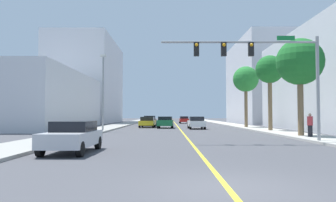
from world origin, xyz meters
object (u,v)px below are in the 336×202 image
at_px(palm_far, 244,80).
at_px(car_black, 148,121).
at_px(car_silver, 71,136).
at_px(street_lamp, 102,88).
at_px(traffic_signal_mast, 263,62).
at_px(car_red, 182,120).
at_px(car_green, 164,122).
at_px(palm_near, 298,63).
at_px(car_white, 195,123).
at_px(car_yellow, 146,122).
at_px(pedestrian, 308,125).
at_px(palm_mid, 268,71).

xyz_separation_m(palm_far, car_black, (-12.55, 8.01, -5.32)).
bearing_deg(car_silver, street_lamp, -81.77).
xyz_separation_m(street_lamp, car_silver, (2.14, -17.57, -3.60)).
distance_m(traffic_signal_mast, car_black, 30.74).
distance_m(car_black, car_red, 14.63).
distance_m(street_lamp, car_black, 17.44).
bearing_deg(car_green, palm_far, 1.05).
bearing_deg(palm_near, car_white, 114.67).
bearing_deg(car_white, palm_near, -66.07).
relative_size(palm_near, car_black, 1.64).
distance_m(car_green, car_yellow, 2.94).
bearing_deg(car_yellow, car_green, -34.07).
bearing_deg(palm_near, car_green, 121.52).
xyz_separation_m(car_red, pedestrian, (7.00, -39.41, 0.25)).
xyz_separation_m(car_white, car_yellow, (-6.08, 4.19, -0.04)).
xyz_separation_m(palm_mid, car_red, (-7.22, 29.73, -5.42)).
distance_m(palm_near, pedestrian, 4.88).
bearing_deg(palm_near, street_lamp, 154.36).
height_order(street_lamp, car_white, street_lamp).
distance_m(palm_mid, car_red, 31.07).
height_order(traffic_signal_mast, car_white, traffic_signal_mast).
distance_m(palm_mid, car_white, 10.66).
height_order(street_lamp, car_green, street_lamp).
xyz_separation_m(traffic_signal_mast, pedestrian, (4.11, 3.23, -3.99)).
xyz_separation_m(street_lamp, car_black, (3.74, 16.66, -3.57)).
xyz_separation_m(palm_far, car_green, (-10.16, 0.28, -5.34)).
xyz_separation_m(street_lamp, palm_mid, (16.74, 0.38, 1.80)).
bearing_deg(car_yellow, car_white, -32.21).
bearing_deg(car_green, pedestrian, -57.71).
bearing_deg(pedestrian, palm_far, 69.80).
xyz_separation_m(palm_far, car_yellow, (-12.52, 2.02, -5.37)).
xyz_separation_m(palm_near, palm_far, (-0.15, 16.54, 0.45)).
bearing_deg(palm_far, pedestrian, -89.27).
xyz_separation_m(palm_near, car_silver, (-14.30, -9.68, -4.89)).
bearing_deg(car_green, car_white, -30.77).
bearing_deg(traffic_signal_mast, car_red, 93.87).
relative_size(palm_near, car_red, 1.85).
distance_m(car_black, pedestrian, 28.94).
bearing_deg(palm_far, car_white, -161.40).
bearing_deg(car_white, pedestrian, -67.81).
xyz_separation_m(palm_far, car_red, (-6.77, 21.46, -5.37)).
bearing_deg(palm_mid, car_red, 103.65).
bearing_deg(pedestrian, traffic_signal_mast, -162.75).
bearing_deg(car_black, car_green, -72.67).
bearing_deg(palm_far, palm_near, -89.47).
distance_m(street_lamp, palm_near, 18.29).
bearing_deg(car_red, traffic_signal_mast, -87.25).
height_order(car_black, car_red, car_black).
bearing_deg(car_black, palm_mid, -51.23).
relative_size(street_lamp, car_yellow, 1.86).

